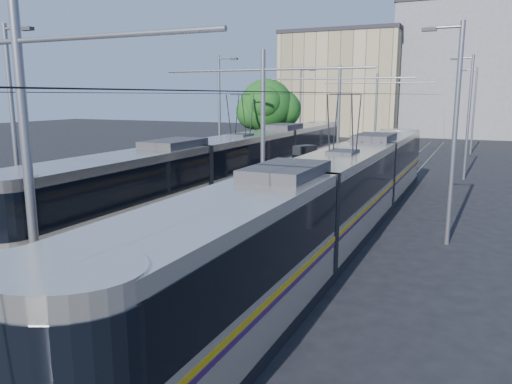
% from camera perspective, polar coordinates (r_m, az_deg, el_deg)
% --- Properties ---
extents(ground, '(160.00, 160.00, 0.00)m').
position_cam_1_polar(ground, '(15.07, -11.73, -10.51)').
color(ground, black).
rests_on(ground, ground).
extents(platform, '(4.00, 50.00, 0.30)m').
position_cam_1_polar(platform, '(29.95, 7.69, 0.67)').
color(platform, gray).
rests_on(platform, ground).
extents(tactile_strip_left, '(0.70, 50.00, 0.01)m').
position_cam_1_polar(tactile_strip_left, '(30.36, 5.07, 1.16)').
color(tactile_strip_left, gray).
rests_on(tactile_strip_left, platform).
extents(tactile_strip_right, '(0.70, 50.00, 0.01)m').
position_cam_1_polar(tactile_strip_right, '(29.55, 10.38, 0.75)').
color(tactile_strip_right, gray).
rests_on(tactile_strip_right, platform).
extents(rails, '(8.71, 70.00, 0.03)m').
position_cam_1_polar(rails, '(29.97, 7.68, 0.42)').
color(rails, gray).
rests_on(rails, ground).
extents(tram_left, '(2.43, 32.38, 5.50)m').
position_cam_1_polar(tram_left, '(27.49, -1.77, 3.12)').
color(tram_left, black).
rests_on(tram_left, ground).
extents(tram_right, '(2.43, 30.28, 5.50)m').
position_cam_1_polar(tram_right, '(19.58, 9.75, 0.21)').
color(tram_right, black).
rests_on(tram_right, ground).
extents(catenary, '(9.20, 70.00, 7.00)m').
position_cam_1_polar(catenary, '(26.78, 6.14, 8.91)').
color(catenary, slate).
rests_on(catenary, platform).
extents(street_lamps, '(15.18, 38.22, 8.00)m').
position_cam_1_polar(street_lamps, '(33.35, 9.88, 8.63)').
color(street_lamps, slate).
rests_on(street_lamps, ground).
extents(shelter, '(1.13, 1.38, 2.63)m').
position_cam_1_polar(shelter, '(26.06, 5.57, 2.58)').
color(shelter, black).
rests_on(shelter, platform).
extents(tree, '(4.65, 4.30, 6.75)m').
position_cam_1_polar(tree, '(39.96, 1.69, 9.70)').
color(tree, '#382314').
rests_on(tree, ground).
extents(building_left, '(16.32, 12.24, 14.18)m').
position_cam_1_polar(building_left, '(73.61, 10.12, 12.10)').
color(building_left, tan).
rests_on(building_left, ground).
extents(building_centre, '(18.36, 14.28, 17.59)m').
position_cam_1_polar(building_centre, '(75.36, 23.12, 12.68)').
color(building_centre, gray).
rests_on(building_centre, ground).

